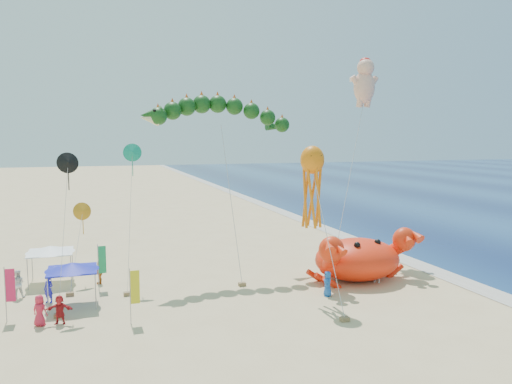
# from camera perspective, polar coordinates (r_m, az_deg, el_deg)

# --- Properties ---
(ground) EXTENTS (320.00, 320.00, 0.00)m
(ground) POSITION_cam_1_polar(r_m,az_deg,el_deg) (36.21, 4.07, -10.50)
(ground) COLOR #D1B784
(ground) RESTS_ON ground
(foam_strip) EXTENTS (320.00, 320.00, 0.00)m
(foam_strip) POSITION_cam_1_polar(r_m,az_deg,el_deg) (42.10, 19.53, -8.45)
(foam_strip) COLOR silver
(foam_strip) RESTS_ON ground
(crab_inflatable) EXTENTS (8.64, 6.41, 3.79)m
(crab_inflatable) POSITION_cam_1_polar(r_m,az_deg,el_deg) (37.59, 11.59, -7.36)
(crab_inflatable) COLOR #FF2B0D
(crab_inflatable) RESTS_ON ground
(dragon_kite) EXTENTS (12.12, 7.05, 13.28)m
(dragon_kite) POSITION_cam_1_polar(r_m,az_deg,el_deg) (38.93, -4.29, 8.48)
(dragon_kite) COLOR #0F3911
(dragon_kite) RESTS_ON ground
(cherub_kite) EXTENTS (6.73, 6.19, 17.42)m
(cherub_kite) POSITION_cam_1_polar(r_m,az_deg,el_deg) (46.10, 12.30, 12.23)
(cherub_kite) COLOR #F1AC93
(cherub_kite) RESTS_ON ground
(octopus_kite) EXTENTS (1.57, 5.46, 9.91)m
(octopus_kite) POSITION_cam_1_polar(r_m,az_deg,el_deg) (32.07, 6.45, 1.27)
(octopus_kite) COLOR orange
(octopus_kite) RESTS_ON ground
(canopy_blue) EXTENTS (3.21, 3.21, 2.71)m
(canopy_blue) POSITION_cam_1_polar(r_m,az_deg,el_deg) (33.30, -20.29, -8.02)
(canopy_blue) COLOR gray
(canopy_blue) RESTS_ON ground
(canopy_white) EXTENTS (3.34, 3.34, 2.71)m
(canopy_white) POSITION_cam_1_polar(r_m,az_deg,el_deg) (38.87, -22.45, -6.09)
(canopy_white) COLOR gray
(canopy_white) RESTS_ON ground
(feather_flags) EXTENTS (10.38, 7.23, 3.20)m
(feather_flags) POSITION_cam_1_polar(r_m,az_deg,el_deg) (32.89, -22.27, -9.05)
(feather_flags) COLOR gray
(feather_flags) RESTS_ON ground
(beachgoers) EXTENTS (25.05, 8.62, 1.85)m
(beachgoers) POSITION_cam_1_polar(r_m,az_deg,el_deg) (33.13, -14.91, -10.74)
(beachgoers) COLOR #1D57AB
(beachgoers) RESTS_ON ground
(small_kites) EXTENTS (11.40, 8.78, 10.05)m
(small_kites) POSITION_cam_1_polar(r_m,az_deg,el_deg) (35.81, -20.73, 0.58)
(small_kites) COLOR #D94860
(small_kites) RESTS_ON ground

